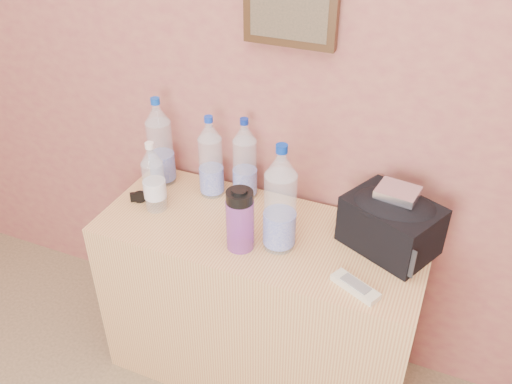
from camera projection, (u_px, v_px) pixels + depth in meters
picture_frame at (290, 5)px, 1.63m from camera, size 0.30×0.03×0.25m
dresser at (260, 304)px, 2.04m from camera, size 1.13×0.47×0.70m
pet_large_a at (160, 146)px, 2.02m from camera, size 0.09×0.09×0.35m
pet_large_b at (211, 161)px, 1.96m from camera, size 0.09×0.09×0.32m
pet_large_c at (245, 163)px, 1.95m from camera, size 0.09×0.09×0.31m
pet_large_d at (280, 204)px, 1.69m from camera, size 0.10×0.10×0.38m
pet_small at (154, 180)px, 1.89m from camera, size 0.08×0.08×0.27m
nalgene_bottle at (240, 219)px, 1.72m from camera, size 0.09×0.09×0.22m
sunglasses at (148, 195)px, 1.99m from camera, size 0.13×0.12×0.03m
ac_remote at (355, 287)px, 1.61m from camera, size 0.16×0.11×0.02m
toiletry_bag at (391, 222)px, 1.73m from camera, size 0.34×0.30×0.19m
foil_packet at (398, 192)px, 1.67m from camera, size 0.14×0.12×0.03m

